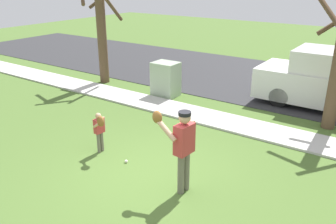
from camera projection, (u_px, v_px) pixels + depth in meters
ground_plane at (222, 123)px, 10.32m from camera, size 48.00×48.00×0.00m
sidewalk_strip at (224, 121)px, 10.39m from camera, size 36.00×1.20×0.06m
road_surface at (278, 82)px, 14.22m from camera, size 36.00×6.80×0.02m
person_adult at (182, 143)px, 6.70m from camera, size 0.74×0.61×1.73m
person_child at (100, 127)px, 8.34m from camera, size 0.46×0.44×1.07m
baseball at (126, 161)px, 8.12m from camera, size 0.07×0.07×0.07m
utility_cabinet at (166, 79)px, 12.48m from camera, size 0.89×0.72×1.23m
street_tree_far at (101, 22)px, 13.43m from camera, size 1.84×1.88×4.48m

